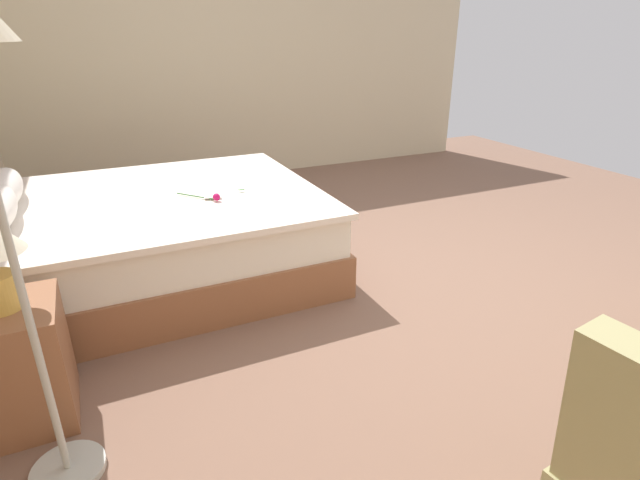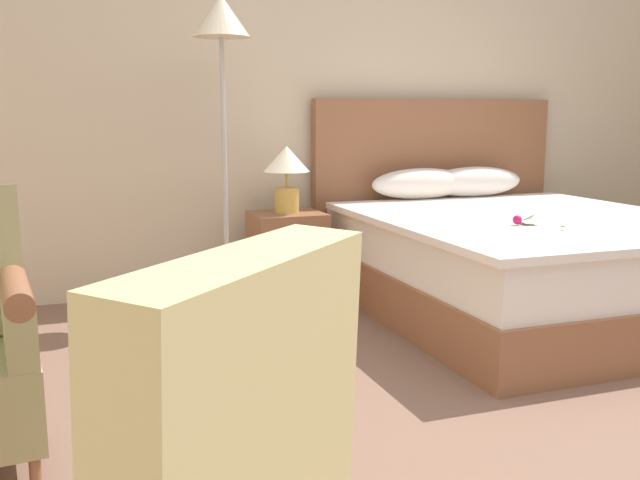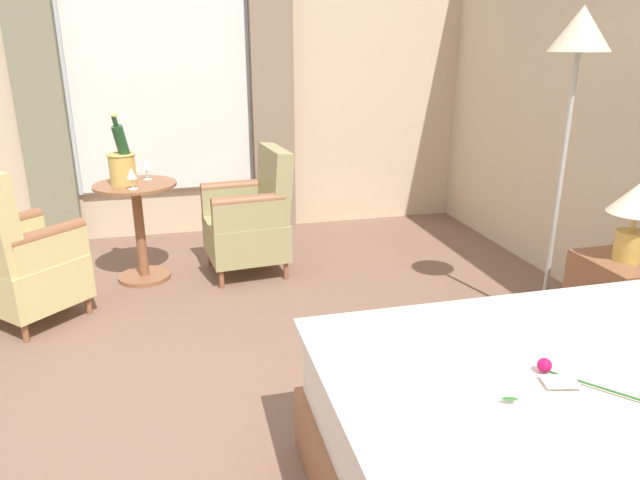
% 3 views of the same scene
% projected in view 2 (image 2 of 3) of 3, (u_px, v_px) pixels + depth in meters
% --- Properties ---
extents(ground_plane, '(7.88, 7.88, 0.00)m').
position_uv_depth(ground_plane, '(587.00, 449.00, 2.51)').
color(ground_plane, brown).
extents(wall_headboard_side, '(6.50, 0.12, 2.78)m').
position_uv_depth(wall_headboard_side, '(319.00, 81.00, 4.85)').
color(wall_headboard_side, beige).
rests_on(wall_headboard_side, ground).
extents(bed, '(1.84, 2.21, 1.27)m').
position_uv_depth(bed, '(515.00, 256.00, 4.25)').
color(bed, brown).
rests_on(bed, ground).
extents(nightstand, '(0.47, 0.39, 0.56)m').
position_uv_depth(nightstand, '(287.00, 256.00, 4.51)').
color(nightstand, brown).
rests_on(nightstand, ground).
extents(bedside_lamp, '(0.29, 0.29, 0.42)m').
position_uv_depth(bedside_lamp, '(287.00, 168.00, 4.41)').
color(bedside_lamp, gold).
rests_on(bedside_lamp, nightstand).
extents(floor_lamp_brass, '(0.32, 0.32, 1.83)m').
position_uv_depth(floor_lamp_brass, '(222.00, 49.00, 4.02)').
color(floor_lamp_brass, '#B1B3AA').
rests_on(floor_lamp_brass, ground).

